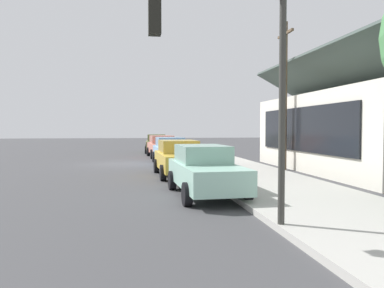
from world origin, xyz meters
TOP-DOWN VIEW (x-y plane):
  - ground_plane at (0.00, 0.00)m, footprint 120.00×120.00m
  - sidewalk_curb at (0.00, 5.60)m, footprint 60.00×4.20m
  - car_olive at (-10.56, 2.63)m, footprint 4.97×2.15m
  - car_coral at (-5.14, 2.73)m, footprint 4.78×2.23m
  - car_skyblue at (0.30, 2.81)m, footprint 4.88×2.07m
  - car_mustard at (6.12, 2.64)m, footprint 4.73×2.16m
  - car_seafoam at (11.26, 2.83)m, footprint 4.65×2.08m
  - storefront_building at (5.74, 11.98)m, footprint 12.81×6.97m
  - traffic_light_main at (15.70, 2.54)m, footprint 0.37×2.79m
  - utility_pole_wooden at (4.72, 8.20)m, footprint 1.80×0.24m
  - fire_hydrant_red at (-0.90, 4.20)m, footprint 0.22×0.22m

SIDE VIEW (x-z plane):
  - ground_plane at x=0.00m, z-range 0.00..0.00m
  - sidewalk_curb at x=0.00m, z-range 0.00..0.16m
  - fire_hydrant_red at x=-0.90m, z-range 0.14..0.85m
  - car_seafoam at x=11.26m, z-range 0.02..1.61m
  - car_skyblue at x=0.30m, z-range 0.02..1.61m
  - car_olive at x=-10.56m, z-range 0.02..1.61m
  - car_mustard at x=6.12m, z-range 0.02..1.61m
  - car_coral at x=-5.14m, z-range 0.02..1.61m
  - storefront_building at x=5.74m, z-range -0.81..4.90m
  - traffic_light_main at x=15.70m, z-range 0.89..6.09m
  - utility_pole_wooden at x=4.72m, z-range 0.18..7.68m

